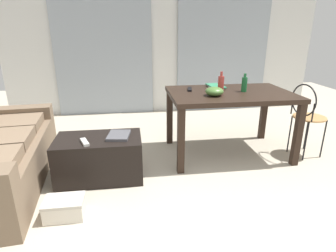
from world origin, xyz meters
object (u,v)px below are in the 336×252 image
Objects in this scene: magazine at (119,135)px; shoebox at (65,208)px; bottle_far at (221,84)px; bowl at (214,91)px; tv_remote_primary at (85,142)px; wire_chair at (306,112)px; tv_remote_on_table at (190,89)px; craft_table at (230,100)px; coffee_table at (100,158)px; book_stack at (216,87)px; bottle_near at (244,84)px.

magazine reaches higher than shoebox.
magazine is at bearing -162.12° from bottle_far.
bowl is 1.41m from tv_remote_primary.
magazine is at bearing -167.40° from bowl.
tv_remote_on_table is at bearing 164.58° from wire_chair.
craft_table is 5.14× the size of magazine.
tv_remote_on_table reaches higher than coffee_table.
bottle_far is at bearing 170.16° from wire_chair.
bottle_far reaches higher than tv_remote_on_table.
wire_chair is 1.34m from tv_remote_on_table.
magazine is (-1.01, -0.23, -0.36)m from bowl.
magazine is at bearing 2.00° from coffee_table.
coffee_table is 2.66× the size of book_stack.
bowl is at bearing 30.06° from shoebox.
coffee_table is at bearing -164.39° from bottle_far.
book_stack is 1.63× the size of tv_remote_on_table.
tv_remote_on_table is at bearing 164.14° from bottle_near.
wire_chair is at bearing -1.63° from bowl.
coffee_table is at bearing 27.22° from tv_remote_primary.
craft_table is at bearing -68.62° from book_stack.
bottle_near is at bearing 3.47° from bottle_far.
coffee_table is at bearing -166.43° from bottle_near.
bowl reaches higher than craft_table.
bowl reaches higher than tv_remote_primary.
craft_table is 1.60× the size of wire_chair.
coffee_table is 4.72× the size of tv_remote_primary.
bottle_far reaches higher than shoebox.
bowl is at bearing 21.15° from magazine.
wire_chair is 0.77m from bottle_near.
magazine is (-1.12, -0.36, -0.41)m from bottle_far.
wire_chair is at bearing -12.79° from tv_remote_primary.
magazine is at bearing -174.65° from wire_chair.
magazine is at bearing -151.29° from book_stack.
bottle_near is 0.28m from bottle_far.
shoebox is at bearing -125.50° from tv_remote_on_table.
craft_table is at bearing 14.96° from coffee_table.
craft_table is 0.31m from bowl.
shoebox is at bearing -110.96° from coffee_table.
bowl is at bearing -108.88° from book_stack.
magazine is (0.31, 0.12, 0.00)m from tv_remote_primary.
tv_remote_on_table is (-0.31, 0.18, -0.09)m from bottle_far.
coffee_table is at bearing 69.04° from shoebox.
tv_remote_primary is (-1.55, -0.50, -0.22)m from craft_table.
bottle_near is at bearing 21.45° from bowl.
book_stack is (0.14, 0.40, -0.03)m from bowl.
book_stack reaches higher than coffee_table.
tv_remote_on_table is 1.83m from shoebox.
wire_chair reaches higher than tv_remote_on_table.
wire_chair is at bearing -3.76° from tv_remote_on_table.
tv_remote_primary is at bearing -132.37° from coffee_table.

